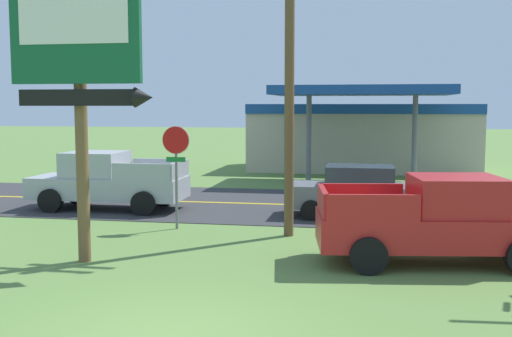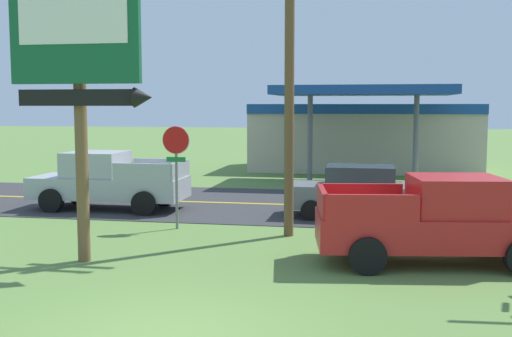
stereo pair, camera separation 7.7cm
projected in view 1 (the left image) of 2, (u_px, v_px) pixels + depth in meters
road_asphalt at (281, 205)px, 22.24m from camera, size 140.00×8.00×0.02m
road_centre_line at (281, 204)px, 22.24m from camera, size 126.00×0.20×0.01m
motel_sign at (79, 54)px, 13.59m from camera, size 3.24×0.54×6.79m
stop_sign at (176, 158)px, 17.73m from camera, size 0.80×0.08×2.95m
utility_pole at (290, 49)px, 16.50m from camera, size 2.19×0.26×9.35m
gas_station at (362, 134)px, 34.26m from camera, size 12.00×11.50×4.40m
pickup_red_parked_on_lawn at (438, 221)px, 13.92m from camera, size 5.43×2.80×1.96m
pickup_silver_on_road at (107, 181)px, 21.20m from camera, size 5.20×2.24×1.96m
car_grey_near_lane at (356, 191)px, 19.72m from camera, size 4.20×2.00×1.64m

